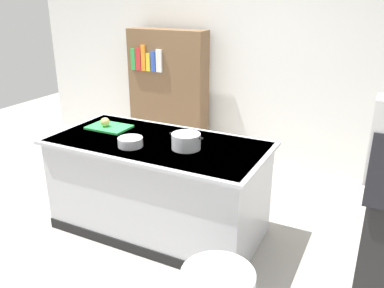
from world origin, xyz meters
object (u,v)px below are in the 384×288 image
onion (105,122)px  bookshelf (168,93)px  mixing_bowl (130,142)px  stock_pot (186,141)px

onion → bookshelf: 1.74m
onion → bookshelf: bookshelf is taller
mixing_bowl → onion: bearing=149.7°
onion → stock_pot: (0.95, -0.12, 0.00)m
stock_pot → mixing_bowl: size_ratio=1.45×
onion → stock_pot: size_ratio=0.29×
onion → bookshelf: size_ratio=0.05×
stock_pot → bookshelf: bookshelf is taller
stock_pot → bookshelf: (-1.24, 1.83, -0.11)m
stock_pot → mixing_bowl: 0.48m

